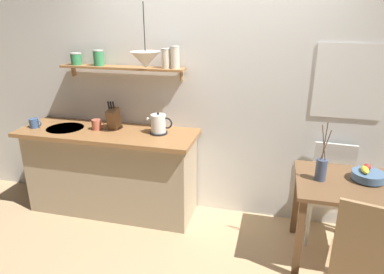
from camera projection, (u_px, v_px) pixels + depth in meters
The scene contains 14 objects.
ground_plane at pixel (196, 240), 3.31m from camera, with size 14.00×14.00×0.00m, color tan.
back_wall at pixel (232, 88), 3.39m from camera, with size 6.80×0.11×2.70m.
kitchen_counter at pixel (111, 171), 3.67m from camera, with size 1.83×0.63×0.92m.
wall_shelf at pixel (123, 63), 3.41m from camera, with size 1.29×0.20×0.34m.
dining_table at pixel (346, 197), 2.85m from camera, with size 0.82×0.73×0.75m.
dining_chair_near at pixel (362, 261), 2.23m from camera, with size 0.51×0.50×1.00m.
dining_chair_far at pixel (332, 187), 3.24m from camera, with size 0.46×0.45×0.90m.
fruit_bowl at pixel (368, 175), 2.82m from camera, with size 0.26×0.26×0.13m.
twig_vase at pixel (321, 169), 2.82m from camera, with size 0.09×0.09×0.50m.
electric_kettle at pixel (159, 124), 3.38m from camera, with size 0.25×0.17×0.22m.
knife_block at pixel (114, 118), 3.51m from camera, with size 0.09×0.18×0.30m.
coffee_mug_by_sink at pixel (97, 125), 3.51m from camera, with size 0.14×0.09×0.11m.
coffee_mug_spare at pixel (34, 123), 3.58m from camera, with size 0.13×0.09×0.10m.
pendant_lamp at pixel (146, 59), 3.07m from camera, with size 0.27×0.27×0.55m.
Camera 1 is at (0.64, -2.70, 2.05)m, focal length 32.34 mm.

